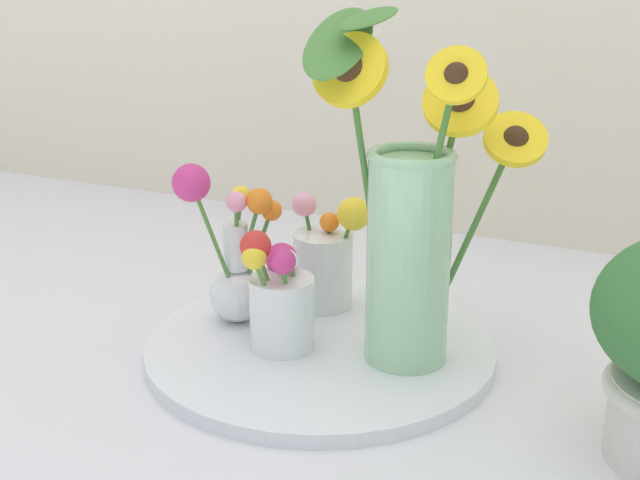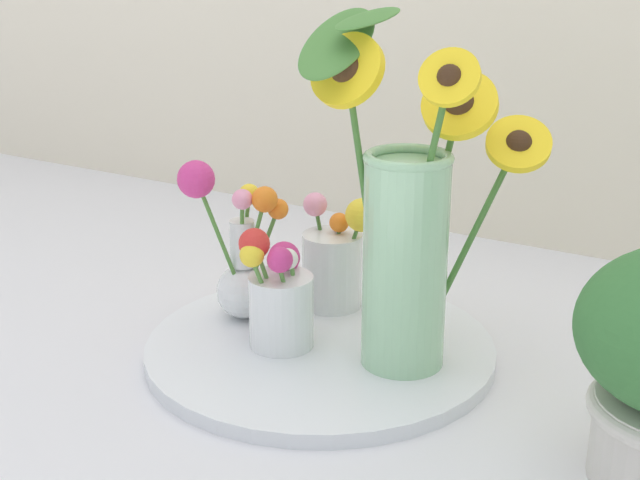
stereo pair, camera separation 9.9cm
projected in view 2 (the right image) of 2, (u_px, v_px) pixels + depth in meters
ground_plane at (276, 371)px, 1.00m from camera, size 6.00×6.00×0.00m
serving_tray at (320, 348)px, 1.04m from camera, size 0.41×0.41×0.02m
mason_jar_sunflowers at (406, 228)px, 0.94m from camera, size 0.25×0.19×0.38m
vase_small_center at (279, 297)px, 1.01m from camera, size 0.08×0.10×0.14m
vase_bulb_right at (239, 256)px, 1.07m from camera, size 0.10×0.11×0.21m
vase_small_back at (335, 260)px, 1.12m from camera, size 0.10×0.08×0.15m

